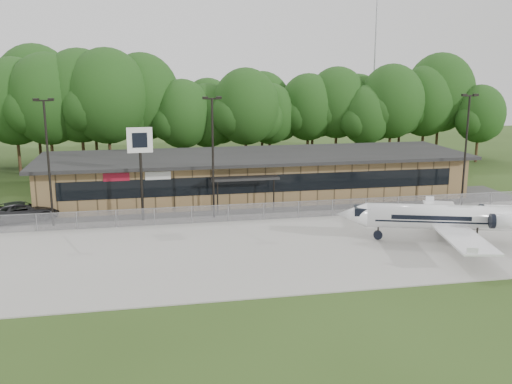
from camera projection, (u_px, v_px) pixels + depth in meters
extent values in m
plane|color=#2C4117|center=(333.00, 286.00, 33.49)|extent=(160.00, 160.00, 0.00)
cube|color=#9E9B93|center=(297.00, 245.00, 41.15)|extent=(64.00, 18.00, 0.08)
cube|color=#383835|center=(264.00, 207.00, 52.16)|extent=(50.00, 9.00, 0.06)
cube|color=brown|center=(255.00, 176.00, 56.04)|extent=(40.00, 10.00, 4.00)
cube|color=black|center=(265.00, 184.00, 51.17)|extent=(36.00, 0.08, 1.60)
cube|color=black|center=(256.00, 156.00, 55.10)|extent=(41.00, 11.50, 0.30)
cube|color=black|center=(245.00, 178.00, 50.08)|extent=(6.00, 1.60, 0.20)
cube|color=maroon|center=(116.00, 177.00, 48.45)|extent=(2.20, 0.06, 0.70)
cube|color=silver|center=(158.00, 176.00, 49.11)|extent=(2.20, 0.06, 0.70)
cube|color=gray|center=(275.00, 211.00, 47.69)|extent=(46.00, 0.03, 1.50)
cube|color=gray|center=(275.00, 203.00, 47.53)|extent=(46.00, 0.04, 0.04)
cylinder|color=gray|center=(374.00, 67.00, 80.89)|extent=(0.20, 0.20, 25.00)
cylinder|color=black|center=(49.00, 165.00, 44.81)|extent=(0.18, 0.18, 10.00)
cube|color=black|center=(43.00, 101.00, 43.71)|extent=(1.20, 0.12, 0.12)
cube|color=black|center=(36.00, 100.00, 43.60)|extent=(0.45, 0.30, 0.22)
cube|color=black|center=(51.00, 100.00, 43.80)|extent=(0.45, 0.30, 0.22)
cylinder|color=black|center=(213.00, 160.00, 47.26)|extent=(0.18, 0.18, 10.00)
cube|color=black|center=(212.00, 99.00, 46.17)|extent=(1.20, 0.12, 0.12)
cube|color=black|center=(205.00, 98.00, 46.05)|extent=(0.45, 0.30, 0.22)
cube|color=black|center=(219.00, 98.00, 46.25)|extent=(0.45, 0.30, 0.22)
cylinder|color=black|center=(465.00, 152.00, 51.60)|extent=(0.18, 0.18, 10.00)
cube|color=black|center=(470.00, 96.00, 50.50)|extent=(1.20, 0.12, 0.12)
cube|color=black|center=(464.00, 95.00, 50.38)|extent=(0.45, 0.30, 0.22)
cube|color=black|center=(476.00, 95.00, 50.59)|extent=(0.45, 0.30, 0.22)
cylinder|color=white|center=(445.00, 218.00, 41.19)|extent=(11.19, 5.05, 1.79)
cone|color=white|center=(351.00, 215.00, 41.91)|extent=(2.67, 2.37, 1.79)
cube|color=white|center=(465.00, 240.00, 37.67)|extent=(4.35, 7.13, 0.13)
cube|color=white|center=(442.00, 212.00, 44.82)|extent=(4.35, 7.13, 0.13)
cylinder|color=white|center=(509.00, 223.00, 39.37)|extent=(2.64, 1.69, 1.00)
cylinder|color=white|center=(497.00, 213.00, 42.08)|extent=(2.64, 1.69, 1.00)
cube|color=black|center=(362.00, 212.00, 41.76)|extent=(1.47, 1.61, 0.56)
cube|color=black|center=(472.00, 239.00, 41.31)|extent=(1.66, 2.82, 0.78)
cylinder|color=black|center=(378.00, 236.00, 42.02)|extent=(0.84, 0.84, 0.25)
imported|color=#2A2A2C|center=(22.00, 212.00, 47.34)|extent=(6.42, 4.34, 1.63)
cylinder|color=black|center=(141.00, 177.00, 46.72)|extent=(0.23, 0.23, 7.44)
cube|color=silver|center=(140.00, 140.00, 46.05)|extent=(2.05, 0.31, 2.04)
cube|color=black|center=(140.00, 140.00, 45.94)|extent=(1.21, 0.08, 1.21)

